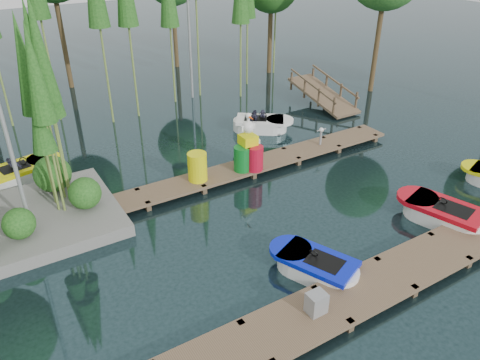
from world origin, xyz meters
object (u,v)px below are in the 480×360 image
boat_red (443,214)px  boat_yellow_far (23,172)px  boat_blue (315,267)px  utility_cabinet (316,303)px  drum_cluster (249,152)px  yellow_barrel (197,167)px

boat_red → boat_yellow_far: 14.34m
boat_blue → boat_red: 4.93m
utility_cabinet → drum_cluster: (2.52, 6.84, 0.35)m
boat_red → yellow_barrel: (-5.48, 5.86, 0.53)m
drum_cluster → yellow_barrel: bearing=175.6°
boat_red → drum_cluster: size_ratio=1.46×
boat_blue → boat_yellow_far: size_ratio=0.96×
boat_red → drum_cluster: 6.70m
boat_blue → yellow_barrel: 5.76m
boat_yellow_far → utility_cabinet: bearing=-60.2°
boat_yellow_far → drum_cluster: drum_cluster is taller
boat_blue → boat_yellow_far: boat_yellow_far is taller
boat_blue → boat_red: size_ratio=0.91×
drum_cluster → boat_yellow_far: bearing=150.9°
boat_red → utility_cabinet: 6.11m
yellow_barrel → boat_yellow_far: bearing=143.3°
utility_cabinet → drum_cluster: 7.30m
utility_cabinet → drum_cluster: drum_cluster is taller
yellow_barrel → drum_cluster: size_ratio=0.48×
utility_cabinet → yellow_barrel: size_ratio=0.53×
boat_red → boat_blue: bearing=161.9°
boat_yellow_far → drum_cluster: (7.13, -3.97, 0.63)m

